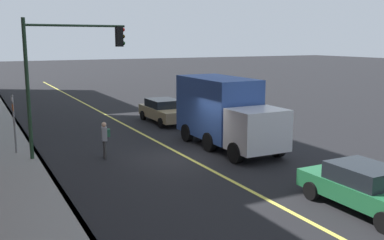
{
  "coord_description": "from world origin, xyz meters",
  "views": [
    {
      "loc": [
        -17.12,
        8.42,
        5.15
      ],
      "look_at": [
        -2.54,
        0.94,
        2.16
      ],
      "focal_mm": 41.03,
      "sensor_mm": 36.0,
      "label": 1
    }
  ],
  "objects_px": {
    "pedestrian_with_backpack": "(105,137)",
    "traffic_light_mast": "(66,64)",
    "car_tan": "(164,111)",
    "car_green": "(365,187)",
    "truck_blue": "(225,112)",
    "street_sign_post": "(14,120)"
  },
  "relations": [
    {
      "from": "street_sign_post",
      "to": "traffic_light_mast",
      "type": "bearing_deg",
      "value": -123.81
    },
    {
      "from": "traffic_light_mast",
      "to": "street_sign_post",
      "type": "height_order",
      "value": "traffic_light_mast"
    },
    {
      "from": "car_tan",
      "to": "car_green",
      "type": "bearing_deg",
      "value": 178.64
    },
    {
      "from": "pedestrian_with_backpack",
      "to": "car_tan",
      "type": "bearing_deg",
      "value": -40.76
    },
    {
      "from": "car_green",
      "to": "pedestrian_with_backpack",
      "type": "distance_m",
      "value": 10.91
    },
    {
      "from": "car_tan",
      "to": "traffic_light_mast",
      "type": "distance_m",
      "value": 9.84
    },
    {
      "from": "car_green",
      "to": "truck_blue",
      "type": "xyz_separation_m",
      "value": [
        8.9,
        -0.4,
        1.02
      ]
    },
    {
      "from": "pedestrian_with_backpack",
      "to": "traffic_light_mast",
      "type": "height_order",
      "value": "traffic_light_mast"
    },
    {
      "from": "car_green",
      "to": "street_sign_post",
      "type": "bearing_deg",
      "value": 37.06
    },
    {
      "from": "truck_blue",
      "to": "pedestrian_with_backpack",
      "type": "bearing_deg",
      "value": 84.18
    },
    {
      "from": "car_green",
      "to": "traffic_light_mast",
      "type": "distance_m",
      "value": 12.79
    },
    {
      "from": "pedestrian_with_backpack",
      "to": "traffic_light_mast",
      "type": "bearing_deg",
      "value": 58.83
    },
    {
      "from": "car_tan",
      "to": "truck_blue",
      "type": "height_order",
      "value": "truck_blue"
    },
    {
      "from": "truck_blue",
      "to": "street_sign_post",
      "type": "xyz_separation_m",
      "value": [
        2.83,
        9.26,
        -0.11
      ]
    },
    {
      "from": "truck_blue",
      "to": "pedestrian_with_backpack",
      "type": "xyz_separation_m",
      "value": [
        0.59,
        5.78,
        -0.8
      ]
    },
    {
      "from": "traffic_light_mast",
      "to": "car_green",
      "type": "bearing_deg",
      "value": -146.83
    },
    {
      "from": "car_tan",
      "to": "truck_blue",
      "type": "relative_size",
      "value": 0.68
    },
    {
      "from": "car_green",
      "to": "pedestrian_with_backpack",
      "type": "height_order",
      "value": "pedestrian_with_backpack"
    },
    {
      "from": "car_green",
      "to": "street_sign_post",
      "type": "distance_m",
      "value": 14.73
    },
    {
      "from": "car_green",
      "to": "car_tan",
      "type": "bearing_deg",
      "value": -1.36
    },
    {
      "from": "car_tan",
      "to": "truck_blue",
      "type": "distance_m",
      "value": 7.35
    },
    {
      "from": "car_green",
      "to": "traffic_light_mast",
      "type": "xyz_separation_m",
      "value": [
        10.31,
        6.74,
        3.44
      ]
    }
  ]
}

